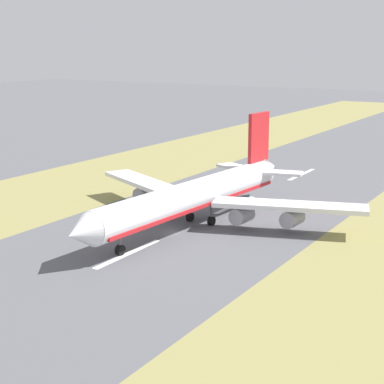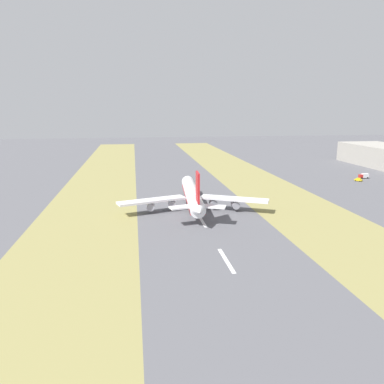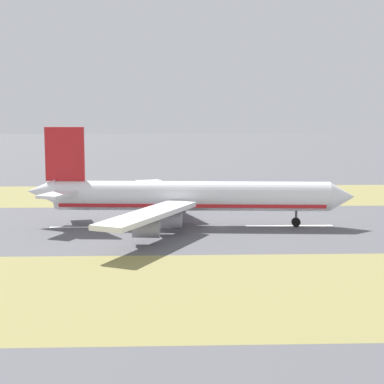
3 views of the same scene
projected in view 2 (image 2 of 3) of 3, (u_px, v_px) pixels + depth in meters
ground_plane at (192, 204)px, 171.53m from camera, size 800.00×800.00×0.00m
grass_median_west at (91, 208)px, 164.81m from camera, size 40.00×600.00×0.01m
grass_median_east at (285, 201)px, 178.25m from camera, size 40.00×600.00×0.01m
centreline_dash_near at (226, 260)px, 108.43m from camera, size 1.20×18.00×0.01m
centreline_dash_mid at (202, 220)px, 146.99m from camera, size 1.20×18.00×0.01m
centreline_dash_far at (187, 197)px, 185.56m from camera, size 1.20×18.00×0.01m
airplane_main_jet at (192, 195)px, 162.98m from camera, size 63.97×67.22×20.20m
service_truck at (364, 176)px, 233.79m from camera, size 6.06×2.68×3.10m
apron_car at (359, 180)px, 225.00m from camera, size 3.89×4.68×2.03m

